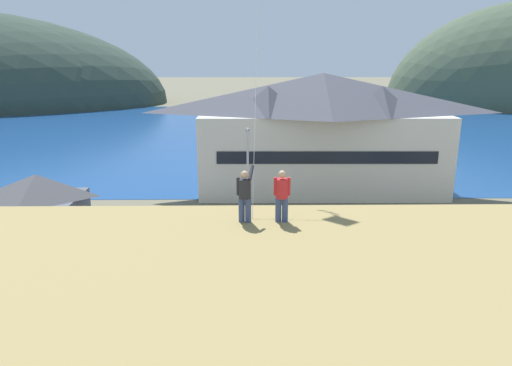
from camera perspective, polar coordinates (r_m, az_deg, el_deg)
The scene contains 17 objects.
ground_plane at distance 25.59m, azimuth 0.64°, elevation -14.07°, with size 600.00×600.00×0.00m, color #66604C.
parking_lot_pad at distance 30.03m, azimuth 0.40°, elevation -9.32°, with size 40.00×20.00×0.10m, color slate.
bay_water at distance 83.26m, azimuth -0.40°, elevation 6.58°, with size 360.00×84.00×0.03m, color navy.
harbor_lodge at distance 44.14m, azimuth 8.15°, elevation 6.49°, with size 24.21×9.26×11.22m.
storage_shed_near_lot at distance 33.11m, azimuth -25.20°, elevation -3.38°, with size 5.82×4.97×5.38m.
wharf_dock at distance 55.20m, azimuth 0.75°, elevation 2.48°, with size 3.20×11.17×0.70m.
moored_boat_wharfside at distance 56.04m, azimuth -2.58°, elevation 3.05°, with size 2.37×5.83×2.16m.
moored_boat_outer_mooring at distance 54.04m, azimuth 4.28°, elevation 2.56°, with size 1.98×6.06×2.16m.
moored_boat_inner_slip at distance 53.64m, azimuth -2.65°, elevation 2.50°, with size 1.96×5.73×2.16m.
parked_car_back_row_right at distance 26.32m, azimuth -2.67°, elevation -10.60°, with size 4.28×2.21×1.82m.
parked_car_mid_row_center at distance 32.12m, azimuth -6.82°, elevation -5.79°, with size 4.23×2.12×1.82m.
parked_car_back_row_left at distance 27.63m, azimuth -16.99°, elevation -9.99°, with size 4.21×2.08×1.82m.
parked_car_front_row_red at distance 28.69m, azimuth 23.27°, elevation -9.64°, with size 4.32×2.30×1.82m.
parked_car_mid_row_far at distance 32.27m, azimuth 9.82°, elevation -5.81°, with size 4.31×2.27×1.82m.
parking_light_pole at distance 33.85m, azimuth -1.02°, elevation 1.33°, with size 0.24×0.78×7.50m.
person_kite_flyer at distance 15.02m, azimuth -1.40°, elevation -1.40°, with size 0.59×0.62×1.86m.
person_companion at distance 15.06m, azimuth 3.23°, elevation -1.43°, with size 0.55×0.40×1.74m.
Camera 1 is at (-0.59, -22.31, 12.52)m, focal length 32.24 mm.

